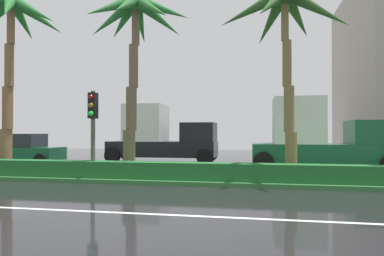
{
  "coord_description": "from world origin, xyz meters",
  "views": [
    {
      "loc": [
        1.93,
        -5.54,
        1.84
      ],
      "look_at": [
        -0.87,
        9.63,
        2.0
      ],
      "focal_mm": 32.84,
      "sensor_mm": 36.0,
      "label": 1
    }
  ],
  "objects_px": {
    "car_in_traffic_leading": "(23,150)",
    "traffic_signal_median_left": "(93,118)",
    "palm_tree_centre": "(285,19)",
    "box_truck_following": "(319,138)",
    "palm_tree_mid_left": "(10,25)",
    "box_truck_lead": "(162,136)",
    "palm_tree_centre_left": "(135,25)"
  },
  "relations": [
    {
      "from": "palm_tree_mid_left",
      "to": "box_truck_lead",
      "type": "xyz_separation_m",
      "value": [
        4.63,
        7.25,
        -4.78
      ]
    },
    {
      "from": "car_in_traffic_leading",
      "to": "traffic_signal_median_left",
      "type": "bearing_deg",
      "value": -38.73
    },
    {
      "from": "car_in_traffic_leading",
      "to": "box_truck_lead",
      "type": "bearing_deg",
      "value": 19.14
    },
    {
      "from": "traffic_signal_median_left",
      "to": "car_in_traffic_leading",
      "type": "distance_m",
      "value": 9.1
    },
    {
      "from": "palm_tree_mid_left",
      "to": "traffic_signal_median_left",
      "type": "bearing_deg",
      "value": -12.46
    },
    {
      "from": "traffic_signal_median_left",
      "to": "car_in_traffic_leading",
      "type": "height_order",
      "value": "traffic_signal_median_left"
    },
    {
      "from": "traffic_signal_median_left",
      "to": "box_truck_lead",
      "type": "height_order",
      "value": "box_truck_lead"
    },
    {
      "from": "palm_tree_mid_left",
      "to": "palm_tree_centre_left",
      "type": "xyz_separation_m",
      "value": [
        5.36,
        0.55,
        -0.14
      ]
    },
    {
      "from": "palm_tree_centre",
      "to": "box_truck_following",
      "type": "distance_m",
      "value": 6.5
    },
    {
      "from": "palm_tree_centre_left",
      "to": "box_truck_following",
      "type": "distance_m",
      "value": 9.88
    },
    {
      "from": "palm_tree_mid_left",
      "to": "palm_tree_centre",
      "type": "relative_size",
      "value": 1.07
    },
    {
      "from": "palm_tree_centre_left",
      "to": "palm_tree_centre",
      "type": "height_order",
      "value": "palm_tree_centre_left"
    },
    {
      "from": "palm_tree_centre_left",
      "to": "box_truck_following",
      "type": "bearing_deg",
      "value": 26.54
    },
    {
      "from": "box_truck_lead",
      "to": "box_truck_following",
      "type": "xyz_separation_m",
      "value": [
        8.53,
        -2.8,
        0.0
      ]
    },
    {
      "from": "box_truck_lead",
      "to": "box_truck_following",
      "type": "bearing_deg",
      "value": -18.19
    },
    {
      "from": "palm_tree_mid_left",
      "to": "palm_tree_centre_left",
      "type": "bearing_deg",
      "value": 5.84
    },
    {
      "from": "palm_tree_mid_left",
      "to": "box_truck_lead",
      "type": "distance_m",
      "value": 9.84
    },
    {
      "from": "palm_tree_mid_left",
      "to": "car_in_traffic_leading",
      "type": "bearing_deg",
      "value": 120.62
    },
    {
      "from": "palm_tree_centre_left",
      "to": "box_truck_following",
      "type": "relative_size",
      "value": 1.18
    },
    {
      "from": "palm_tree_centre",
      "to": "box_truck_following",
      "type": "bearing_deg",
      "value": 66.67
    },
    {
      "from": "box_truck_lead",
      "to": "box_truck_following",
      "type": "distance_m",
      "value": 8.98
    },
    {
      "from": "car_in_traffic_leading",
      "to": "box_truck_lead",
      "type": "relative_size",
      "value": 0.67
    },
    {
      "from": "car_in_traffic_leading",
      "to": "box_truck_following",
      "type": "distance_m",
      "value": 15.95
    },
    {
      "from": "palm_tree_centre_left",
      "to": "traffic_signal_median_left",
      "type": "bearing_deg",
      "value": -127.25
    },
    {
      "from": "palm_tree_centre_left",
      "to": "car_in_traffic_leading",
      "type": "xyz_separation_m",
      "value": [
        -8.13,
        4.13,
        -5.36
      ]
    },
    {
      "from": "palm_tree_mid_left",
      "to": "traffic_signal_median_left",
      "type": "distance_m",
      "value": 5.87
    },
    {
      "from": "traffic_signal_median_left",
      "to": "palm_tree_centre_left",
      "type": "bearing_deg",
      "value": 52.75
    },
    {
      "from": "palm_tree_centre",
      "to": "box_truck_lead",
      "type": "relative_size",
      "value": 1.13
    },
    {
      "from": "palm_tree_centre_left",
      "to": "car_in_traffic_leading",
      "type": "relative_size",
      "value": 1.75
    },
    {
      "from": "palm_tree_mid_left",
      "to": "car_in_traffic_leading",
      "type": "xyz_separation_m",
      "value": [
        -2.77,
        4.68,
        -5.5
      ]
    },
    {
      "from": "traffic_signal_median_left",
      "to": "box_truck_lead",
      "type": "distance_m",
      "value": 8.23
    },
    {
      "from": "palm_tree_centre_left",
      "to": "palm_tree_centre",
      "type": "bearing_deg",
      "value": -4.79
    }
  ]
}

